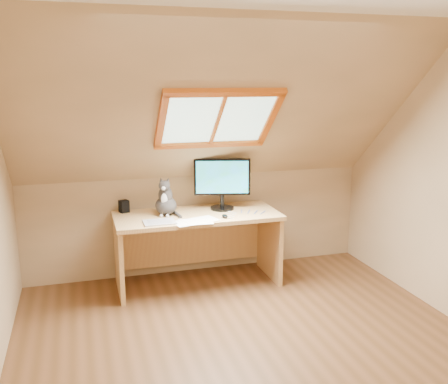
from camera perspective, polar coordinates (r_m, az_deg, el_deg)
name	(u,v)px	position (r m, az deg, el deg)	size (l,w,h in m)	color
ground	(257,355)	(3.81, 3.79, -18.07)	(3.50, 3.50, 0.00)	brown
room_shell	(265,162)	(3.23, 4.73, 3.40)	(3.52, 3.52, 2.41)	tan
desk	(196,234)	(4.86, -3.26, -4.78)	(1.55, 0.68, 0.71)	#D8B566
monitor	(222,180)	(4.82, -0.21, 1.33)	(0.54, 0.23, 0.50)	black
cat	(166,201)	(4.69, -6.69, -1.05)	(0.27, 0.29, 0.37)	#393533
desk_speaker	(124,206)	(4.86, -11.36, -1.61)	(0.08, 0.08, 0.12)	black
graphics_tablet	(159,222)	(4.47, -7.39, -3.43)	(0.28, 0.20, 0.01)	#B2B2B7
mouse	(225,216)	(4.59, 0.08, -2.77)	(0.05, 0.09, 0.03)	black
papers	(192,222)	(4.46, -3.70, -3.41)	(0.35, 0.30, 0.01)	white
cables	(244,213)	(4.73, 2.25, -2.42)	(0.51, 0.26, 0.01)	silver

